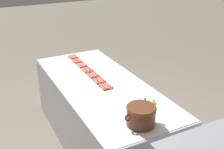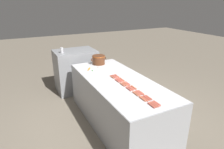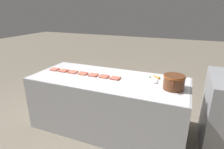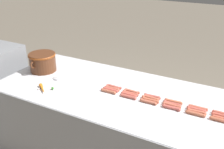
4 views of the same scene
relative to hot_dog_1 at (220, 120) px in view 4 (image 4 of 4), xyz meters
name	(u,v)px [view 4 (image 4 of 4)]	position (x,y,z in m)	size (l,w,h in m)	color
griddle_counter	(123,133)	(0.06, 0.77, -0.43)	(0.96, 2.28, 0.83)	#9EA0A5
hot_dog_1	(220,120)	(0.00, 0.00, 0.00)	(0.03, 0.15, 0.03)	#C66648
hot_dog_2	(195,114)	(0.00, 0.17, 0.00)	(0.03, 0.15, 0.03)	#BF6447
hot_dog_3	(171,108)	(0.00, 0.35, 0.00)	(0.03, 0.15, 0.03)	#C95B50
hot_dog_4	(148,102)	(0.00, 0.53, 0.00)	(0.03, 0.15, 0.03)	#C1664D
hot_dog_5	(128,97)	(0.00, 0.71, 0.00)	(0.03, 0.15, 0.03)	#C45B4D
hot_dog_6	(108,91)	(0.00, 0.89, 0.00)	(0.03, 0.15, 0.03)	#BF664A
hot_dog_8	(222,118)	(0.03, -0.01, 0.00)	(0.03, 0.15, 0.03)	#CA6048
hot_dog_9	(196,112)	(0.03, 0.17, 0.00)	(0.03, 0.15, 0.03)	#CD674E
hot_dog_10	(172,105)	(0.03, 0.36, 0.00)	(0.03, 0.15, 0.03)	#C4624A
hot_dog_11	(150,100)	(0.03, 0.53, 0.00)	(0.03, 0.15, 0.03)	#C96649
hot_dog_12	(129,95)	(0.03, 0.72, 0.00)	(0.03, 0.15, 0.03)	#CA5A4B
hot_dog_13	(110,90)	(0.03, 0.89, 0.00)	(0.03, 0.15, 0.03)	#CD594E
hot_dog_15	(222,116)	(0.06, 0.00, 0.00)	(0.03, 0.15, 0.03)	#C75948
hot_dog_16	(196,109)	(0.06, 0.18, 0.00)	(0.03, 0.15, 0.03)	#C95D4F
hot_dog_17	(172,103)	(0.06, 0.36, 0.00)	(0.03, 0.15, 0.03)	#C15A4E
hot_dog_18	(151,98)	(0.06, 0.54, 0.00)	(0.03, 0.15, 0.03)	#C5664B
hot_dog_19	(131,93)	(0.06, 0.71, 0.00)	(0.03, 0.15, 0.03)	#CB5F4B
hot_dog_20	(112,88)	(0.06, 0.89, 0.00)	(0.03, 0.15, 0.03)	#C3664F
hot_dog_22	(223,114)	(0.10, -0.01, 0.00)	(0.03, 0.15, 0.03)	#C25C4A
hot_dog_23	(198,108)	(0.09, 0.17, 0.00)	(0.03, 0.15, 0.03)	#CB604A
hot_dog_24	(173,102)	(0.09, 0.36, 0.00)	(0.03, 0.15, 0.03)	#C86849
hot_dog_25	(152,96)	(0.09, 0.53, 0.00)	(0.03, 0.15, 0.03)	#C05B50
hot_dog_26	(132,91)	(0.09, 0.72, 0.00)	(0.03, 0.15, 0.03)	#C3654D
hot_dog_27	(114,87)	(0.09, 0.89, 0.00)	(0.04, 0.15, 0.03)	#C35C4E
bean_pot	(43,61)	(0.10, 1.69, 0.09)	(0.33, 0.27, 0.18)	#562D19
serving_spoon	(52,80)	(-0.05, 1.45, 0.00)	(0.27, 0.07, 0.02)	#B7B7BC
carrot	(43,89)	(-0.23, 1.41, 0.00)	(0.13, 0.16, 0.03)	orange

